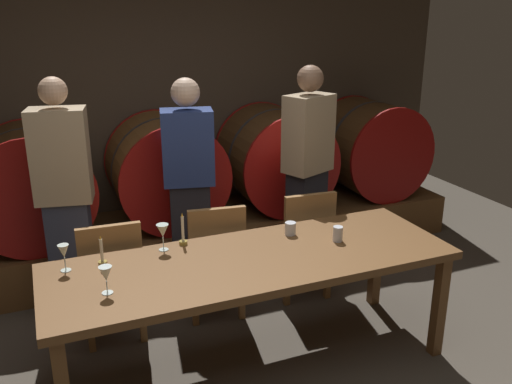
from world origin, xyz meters
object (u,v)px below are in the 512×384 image
at_px(guest_center, 189,187).
at_px(guest_right, 307,172).
at_px(wine_glass_right, 163,231).
at_px(wine_barrel_left, 32,185).
at_px(dining_table, 253,268).
at_px(chair_right, 304,238).
at_px(candle_left, 102,257).
at_px(cup_right, 338,234).
at_px(cup_left, 290,228).
at_px(chair_center, 215,254).
at_px(guest_left, 66,199).
at_px(candle_right, 183,236).
at_px(wine_barrel_far_right, 370,148).
at_px(wine_glass_left, 64,252).
at_px(chair_left, 111,274).
at_px(wine_barrel_right, 275,158).
at_px(wine_barrel_center, 166,171).

height_order(guest_center, guest_right, guest_right).
bearing_deg(wine_glass_right, wine_barrel_left, 117.18).
distance_m(dining_table, chair_right, 0.98).
height_order(candle_left, cup_right, candle_left).
distance_m(candle_left, wine_glass_right, 0.39).
xyz_separation_m(wine_glass_right, cup_left, (0.83, -0.08, -0.08)).
distance_m(chair_center, guest_center, 0.59).
bearing_deg(guest_left, chair_right, 176.63).
xyz_separation_m(wine_barrel_left, candle_right, (0.85, -1.37, -0.03)).
distance_m(wine_barrel_far_right, wine_glass_left, 3.35).
xyz_separation_m(chair_left, cup_left, (1.12, -0.39, 0.30)).
bearing_deg(guest_center, chair_center, 108.62).
bearing_deg(chair_left, wine_barrel_right, -144.28).
height_order(wine_barrel_left, chair_left, wine_barrel_left).
distance_m(cup_left, cup_right, 0.32).
distance_m(wine_barrel_far_right, chair_center, 2.29).
height_order(chair_center, wine_glass_right, wine_glass_right).
distance_m(wine_glass_left, cup_left, 1.41).
relative_size(wine_barrel_right, chair_left, 1.06).
xyz_separation_m(guest_left, guest_center, (0.90, -0.01, -0.02)).
xyz_separation_m(chair_right, wine_glass_right, (-1.16, -0.35, 0.38)).
bearing_deg(guest_center, cup_left, 129.24).
xyz_separation_m(wine_barrel_far_right, wine_glass_right, (-2.44, -1.40, 0.04)).
height_order(wine_glass_right, cup_right, wine_glass_right).
height_order(wine_glass_right, cup_left, wine_glass_right).
bearing_deg(wine_barrel_center, wine_barrel_left, 180.00).
bearing_deg(chair_left, dining_table, 143.57).
relative_size(chair_right, cup_right, 8.89).
bearing_deg(chair_center, wine_barrel_far_right, -144.18).
relative_size(guest_left, cup_left, 20.55).
xyz_separation_m(wine_glass_left, wine_glass_right, (0.58, 0.06, 0.01)).
relative_size(chair_center, wine_glass_right, 5.20).
relative_size(wine_barrel_right, chair_right, 1.06).
distance_m(chair_left, cup_right, 1.52).
bearing_deg(chair_center, wine_barrel_left, -34.65).
xyz_separation_m(guest_right, cup_left, (-0.52, -0.77, -0.11)).
relative_size(wine_barrel_right, wine_glass_left, 5.82).
bearing_deg(dining_table, chair_left, 140.70).
relative_size(guest_left, cup_right, 17.58).
distance_m(wine_glass_left, cup_right, 1.66).
xyz_separation_m(dining_table, wine_glass_right, (-0.47, 0.31, 0.19)).
height_order(wine_glass_left, cup_right, wine_glass_left).
xyz_separation_m(chair_left, chair_center, (0.73, 0.03, 0.00)).
bearing_deg(wine_barrel_far_right, candle_left, -152.42).
relative_size(wine_barrel_far_right, wine_glass_right, 5.51).
bearing_deg(wine_glass_right, wine_barrel_far_right, 29.84).
height_order(wine_barrel_far_right, guest_left, guest_left).
bearing_deg(guest_center, guest_right, -173.23).
distance_m(candle_left, candle_right, 0.52).
bearing_deg(wine_glass_right, chair_right, 16.86).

